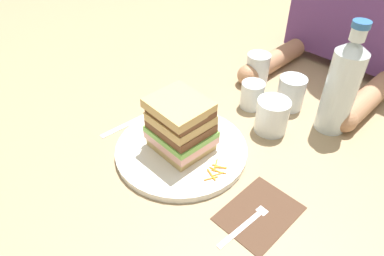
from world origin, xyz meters
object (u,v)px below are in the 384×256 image
Objects in this scene: water_bottle at (342,86)px; sandwich at (182,126)px; juice_glass at (272,118)px; main_plate at (183,150)px; empty_tumbler_2 at (251,95)px; empty_tumbler_0 at (258,68)px; fork at (252,219)px; knife at (134,121)px; empty_tumbler_1 at (291,93)px; napkin_dark at (259,213)px.

sandwich is at bearing -120.04° from water_bottle.
water_bottle is at bearing 49.28° from juice_glass.
main_plate is 4.14× the size of empty_tumbler_2.
main_plate is 0.39m from water_bottle.
sandwich reaches higher than empty_tumbler_2.
empty_tumbler_0 reaches higher than juice_glass.
empty_tumbler_0 reaches higher than fork.
knife is (-0.17, -0.01, -0.08)m from sandwich.
fork is at bearing -8.68° from main_plate.
sandwich reaches higher than fork.
empty_tumbler_2 is at bearing 154.82° from juice_glass.
water_bottle is at bearing 19.24° from empty_tumbler_2.
empty_tumbler_1 is (-0.12, 0.00, -0.08)m from water_bottle.
sandwich is 0.38m from water_bottle.
fork is 0.40m from empty_tumbler_1.
knife is at bearing -139.93° from juice_glass.
sandwich is at bearing 2.88° from knife.
fork is 1.95× the size of empty_tumbler_0.
empty_tumbler_0 is at bearing 126.32° from fork.
napkin_dark is 0.26m from juice_glass.
napkin_dark is 2.12× the size of empty_tumbler_2.
juice_glass is 1.17× the size of empty_tumbler_2.
empty_tumbler_2 reaches higher than napkin_dark.
water_bottle reaches higher than napkin_dark.
juice_glass is (0.09, 0.21, -0.04)m from sandwich.
fork is at bearing -93.25° from napkin_dark.
napkin_dark is at bearing -52.00° from empty_tumbler_0.
water_bottle is 0.22m from empty_tumbler_2.
knife is (-0.17, -0.01, -0.01)m from main_plate.
empty_tumbler_1 is at bearing 43.51° from empty_tumbler_2.
empty_tumbler_0 is at bearing 75.58° from knife.
empty_tumbler_0 reaches higher than knife.
empty_tumbler_0 is at bearing 101.19° from sandwich.
knife is 2.79× the size of empty_tumbler_2.
empty_tumbler_1 is (0.07, 0.33, 0.04)m from main_plate.
knife is at bearing -104.42° from empty_tumbler_0.
sandwich reaches higher than knife.
empty_tumbler_0 is (-0.30, 0.40, 0.04)m from fork.
sandwich is 0.79× the size of fork.
water_bottle is at bearing 95.82° from fork.
empty_tumbler_1 is at bearing -17.33° from empty_tumbler_0.
knife is 0.50m from water_bottle.
empty_tumbler_0 is at bearing 169.82° from water_bottle.
fork is at bearing -3.61° from knife.
empty_tumbler_0 is (-0.26, 0.05, -0.08)m from water_bottle.
main_plate is 0.23m from fork.
juice_glass reaches higher than knife.
napkin_dark is 1.81× the size of juice_glass.
sandwich is 1.84× the size of empty_tumbler_2.
empty_tumbler_1 is (0.24, 0.34, 0.04)m from knife.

